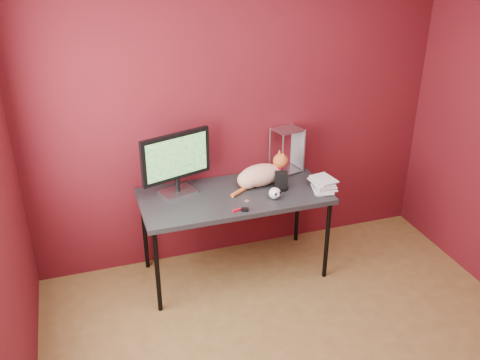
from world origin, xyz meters
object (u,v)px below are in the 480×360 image
object	(u,v)px
monitor	(176,161)
skull_mug	(275,193)
desk	(234,199)
speaker	(281,181)
book_stack	(318,130)
cat	(261,175)

from	to	relation	value
monitor	skull_mug	world-z (taller)	monitor
skull_mug	monitor	bearing A→B (deg)	139.53
desk	skull_mug	xyz separation A→B (m)	(0.28, -0.18, 0.10)
monitor	speaker	distance (m)	0.86
desk	monitor	xyz separation A→B (m)	(-0.43, 0.15, 0.33)
speaker	book_stack	world-z (taller)	book_stack
speaker	desk	bearing A→B (deg)	-164.84
monitor	book_stack	xyz separation A→B (m)	(1.06, -0.29, 0.24)
monitor	speaker	world-z (taller)	monitor
cat	speaker	world-z (taller)	cat
cat	monitor	bearing A→B (deg)	165.91
monitor	book_stack	world-z (taller)	book_stack
desk	speaker	bearing A→B (deg)	-4.24
book_stack	speaker	bearing A→B (deg)	156.24
skull_mug	speaker	size ratio (longest dim) A/B	0.70
cat	book_stack	size ratio (longest dim) A/B	0.52
monitor	book_stack	distance (m)	1.12
desk	monitor	bearing A→B (deg)	160.31
skull_mug	book_stack	bearing A→B (deg)	-9.01
speaker	book_stack	distance (m)	0.53
desk	speaker	distance (m)	0.41
skull_mug	speaker	world-z (taller)	speaker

